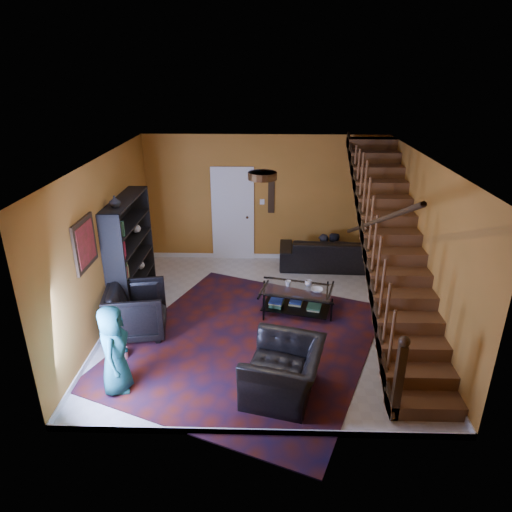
{
  "coord_description": "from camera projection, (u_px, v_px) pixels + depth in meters",
  "views": [
    {
      "loc": [
        0.08,
        -6.98,
        4.16
      ],
      "look_at": [
        -0.12,
        0.4,
        1.04
      ],
      "focal_mm": 32.0,
      "sensor_mm": 36.0,
      "label": 1
    }
  ],
  "objects": [
    {
      "name": "person_adult_b",
      "position": [
        331.0,
        259.0,
        10.11
      ],
      "size": [
        0.62,
        0.49,
        1.22
      ],
      "primitive_type": "imported",
      "rotation": [
        0.0,
        0.0,
        3.19
      ],
      "color": "black",
      "rests_on": "sofa"
    },
    {
      "name": "armchair_left",
      "position": [
        137.0,
        311.0,
        7.45
      ],
      "size": [
        1.08,
        1.06,
        0.85
      ],
      "primitive_type": "imported",
      "rotation": [
        0.0,
        0.0,
        1.74
      ],
      "color": "black",
      "rests_on": "floor"
    },
    {
      "name": "staircase",
      "position": [
        392.0,
        247.0,
        7.45
      ],
      "size": [
        0.95,
        5.02,
        3.18
      ],
      "color": "brown",
      "rests_on": "floor"
    },
    {
      "name": "wall_hanging",
      "position": [
        271.0,
        193.0,
        9.95
      ],
      "size": [
        0.14,
        0.03,
        0.9
      ],
      "primitive_type": "cube",
      "color": "black",
      "rests_on": "room"
    },
    {
      "name": "floor",
      "position": [
        262.0,
        319.0,
        8.05
      ],
      "size": [
        5.5,
        5.5,
        0.0
      ],
      "primitive_type": "plane",
      "color": "beige",
      "rests_on": "ground"
    },
    {
      "name": "sofa",
      "position": [
        332.0,
        252.0,
        9.99
      ],
      "size": [
        2.32,
        0.98,
        0.67
      ],
      "primitive_type": "imported",
      "rotation": [
        0.0,
        0.0,
        3.11
      ],
      "color": "black",
      "rests_on": "floor"
    },
    {
      "name": "coffee_table",
      "position": [
        297.0,
        299.0,
        8.16
      ],
      "size": [
        1.37,
        1.0,
        0.47
      ],
      "rotation": [
        0.0,
        0.0,
        -0.25
      ],
      "color": "black",
      "rests_on": "floor"
    },
    {
      "name": "door",
      "position": [
        233.0,
        216.0,
        10.17
      ],
      "size": [
        0.82,
        0.05,
        2.05
      ],
      "primitive_type": "cube",
      "color": "silver",
      "rests_on": "floor"
    },
    {
      "name": "person_adult_a",
      "position": [
        322.0,
        259.0,
        10.12
      ],
      "size": [
        0.46,
        0.32,
        1.2
      ],
      "primitive_type": "imported",
      "rotation": [
        0.0,
        0.0,
        3.21
      ],
      "color": "black",
      "rests_on": "sofa"
    },
    {
      "name": "room",
      "position": [
        198.0,
        282.0,
        9.29
      ],
      "size": [
        5.5,
        5.5,
        5.5
      ],
      "color": "#BA7229",
      "rests_on": "ground"
    },
    {
      "name": "bookshelf",
      "position": [
        131.0,
        254.0,
        8.28
      ],
      "size": [
        0.35,
        1.8,
        2.0
      ],
      "color": "black",
      "rests_on": "floor"
    },
    {
      "name": "ceiling_fixture",
      "position": [
        262.0,
        176.0,
        6.24
      ],
      "size": [
        0.4,
        0.4,
        0.1
      ],
      "primitive_type": "cylinder",
      "color": "#3F2814",
      "rests_on": "room"
    },
    {
      "name": "cup_b",
      "position": [
        288.0,
        283.0,
        8.17
      ],
      "size": [
        0.14,
        0.14,
        0.1
      ],
      "primitive_type": "imported",
      "rotation": [
        0.0,
        0.0,
        -0.41
      ],
      "color": "#999999",
      "rests_on": "coffee_table"
    },
    {
      "name": "armchair_right",
      "position": [
        284.0,
        371.0,
        6.09
      ],
      "size": [
        1.22,
        1.33,
        0.73
      ],
      "primitive_type": "imported",
      "rotation": [
        0.0,
        0.0,
        -1.82
      ],
      "color": "black",
      "rests_on": "floor"
    },
    {
      "name": "popcorn_bucket",
      "position": [
        123.0,
        353.0,
        6.91
      ],
      "size": [
        0.2,
        0.2,
        0.17
      ],
      "primitive_type": "cylinder",
      "rotation": [
        0.0,
        0.0,
        0.42
      ],
      "color": "red",
      "rests_on": "rug"
    },
    {
      "name": "cup_a",
      "position": [
        308.0,
        283.0,
        8.19
      ],
      "size": [
        0.17,
        0.17,
        0.1
      ],
      "primitive_type": "imported",
      "rotation": [
        0.0,
        0.0,
        0.43
      ],
      "color": "#999999",
      "rests_on": "coffee_table"
    },
    {
      "name": "vase",
      "position": [
        115.0,
        201.0,
        7.38
      ],
      "size": [
        0.18,
        0.18,
        0.19
      ],
      "primitive_type": "imported",
      "color": "#999999",
      "rests_on": "bookshelf"
    },
    {
      "name": "bowl",
      "position": [
        317.0,
        290.0,
        7.99
      ],
      "size": [
        0.22,
        0.22,
        0.05
      ],
      "primitive_type": "imported",
      "rotation": [
        0.0,
        0.0,
        -0.06
      ],
      "color": "#999999",
      "rests_on": "coffee_table"
    },
    {
      "name": "rug",
      "position": [
        248.0,
        342.0,
        7.35
      ],
      "size": [
        4.97,
        5.26,
        0.02
      ],
      "primitive_type": "cube",
      "rotation": [
        0.0,
        0.0,
        -0.39
      ],
      "color": "#4F160E",
      "rests_on": "floor"
    },
    {
      "name": "framed_picture",
      "position": [
        85.0,
        244.0,
        6.6
      ],
      "size": [
        0.04,
        0.74,
        0.74
      ],
      "primitive_type": "cube",
      "color": "maroon",
      "rests_on": "room"
    },
    {
      "name": "person_child",
      "position": [
        114.0,
        350.0,
        6.07
      ],
      "size": [
        0.48,
        0.67,
        1.29
      ],
      "primitive_type": "imported",
      "rotation": [
        0.0,
        0.0,
        1.68
      ],
      "color": "#195560",
      "rests_on": "armchair_left"
    }
  ]
}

